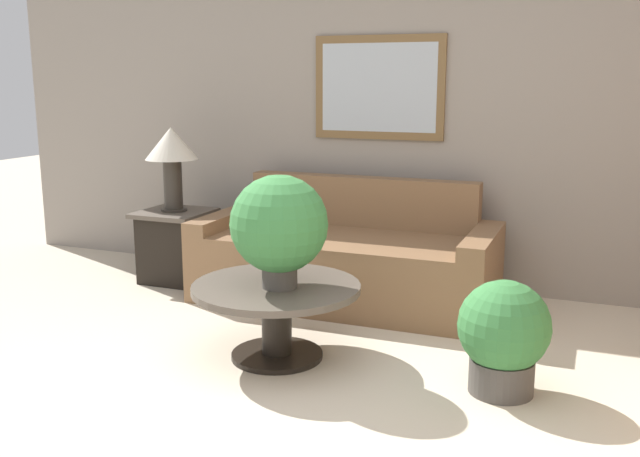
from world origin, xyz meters
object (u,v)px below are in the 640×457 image
table_lamp (172,151)px  side_table (176,245)px  potted_plant_on_table (279,226)px  potted_plant_floor (504,334)px  coffee_table (276,305)px  couch_main (346,261)px

table_lamp → side_table: bearing=180.0°
side_table → potted_plant_on_table: bearing=-39.2°
potted_plant_floor → side_table: bearing=156.9°
coffee_table → table_lamp: bearing=141.0°
potted_plant_on_table → potted_plant_floor: bearing=2.3°
potted_plant_floor → coffee_table: bearing=-179.7°
side_table → table_lamp: size_ratio=0.86×
coffee_table → potted_plant_floor: bearing=0.3°
couch_main → table_lamp: size_ratio=3.24×
table_lamp → potted_plant_on_table: (1.51, -1.23, -0.25)m
coffee_table → side_table: size_ratio=1.71×
side_table → potted_plant_floor: 3.01m
couch_main → side_table: bearing=-179.1°
coffee_table → side_table: side_table is taller
side_table → potted_plant_on_table: 2.02m
couch_main → table_lamp: 1.65m
couch_main → coffee_table: size_ratio=2.20×
side_table → potted_plant_on_table: size_ratio=0.89×
couch_main → table_lamp: table_lamp is taller
couch_main → potted_plant_floor: size_ratio=3.57×
table_lamp → potted_plant_floor: bearing=-23.1°
table_lamp → potted_plant_on_table: 1.96m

